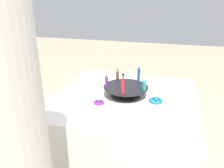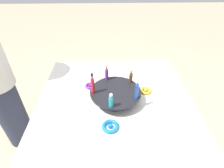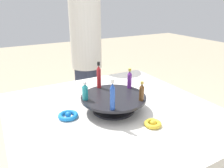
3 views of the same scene
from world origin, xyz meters
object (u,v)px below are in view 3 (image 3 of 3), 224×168
Objects in this scene: bottle_brown at (142,92)px; person_figure at (86,52)px; display_stand at (113,101)px; bottle_red at (99,76)px; bottle_blue at (112,96)px; bottle_teal at (85,91)px; ribbon_bow_blue at (68,115)px; ribbon_bow_gold at (153,124)px; bottle_purple at (130,79)px; ribbon_bow_purple at (120,91)px.

person_figure reaches higher than bottle_brown.
display_stand is at bearing -49.24° from bottle_brown.
bottle_blue is at bearing 76.76° from bottle_red.
bottle_teal is 0.63× the size of bottle_red.
ribbon_bow_blue is 0.41m from ribbon_bow_gold.
bottle_brown is 0.66× the size of bottle_red.
bottle_brown is 1.22× the size of ribbon_bow_gold.
ribbon_bow_gold is 1.16m from person_figure.
bottle_blue is 0.17m from bottle_brown.
display_stand is 0.24m from ribbon_bow_blue.
person_figure reaches higher than bottle_red.
display_stand is 2.32× the size of bottle_blue.
ribbon_bow_gold is 0.05× the size of person_figure.
bottle_purple is (-0.21, -0.18, -0.01)m from bottle_blue.
ribbon_bow_purple is at bearing -129.69° from display_stand.
bottle_teal is 0.95× the size of bottle_brown.
bottle_purple is 0.76× the size of bottle_red.
bottle_red is (0.15, -0.09, 0.02)m from bottle_purple.
bottle_red is at bearing -154.71° from ribbon_bow_blue.
bottle_blue is (0.08, 0.12, 0.10)m from display_stand.
ribbon_bow_blue reaches higher than ribbon_bow_gold.
bottle_red reaches higher than ribbon_bow_blue.
ribbon_bow_blue reaches higher than ribbon_bow_purple.
person_figure reaches higher than ribbon_bow_purple.
bottle_red is 1.50× the size of ribbon_bow_blue.
bottle_blue reaches higher than ribbon_bow_purple.
bottle_blue is 1.47× the size of ribbon_bow_blue.
bottle_teal reaches higher than ribbon_bow_gold.
person_figure is at bearing -106.68° from bottle_blue.
bottle_red is 0.22m from ribbon_bow_purple.
bottle_blue is 0.26m from ribbon_bow_blue.
bottle_blue is 1.28× the size of bottle_purple.
bottle_brown is (-0.24, 0.14, 0.00)m from bottle_teal.
bottle_purple is 1.40× the size of ribbon_bow_gold.
ribbon_bow_blue is (0.23, -0.04, -0.04)m from display_stand.
bottle_teal is at bearing 27.00° from ribbon_bow_purple.
bottle_red reaches higher than bottle_teal.
ribbon_bow_purple is at bearing -126.48° from bottle_blue.
person_figure is at bearing -118.08° from ribbon_bow_blue.
bottle_blue reaches higher than bottle_teal.
bottle_blue reaches higher than bottle_brown.
person_figure is (-0.11, -0.87, -0.03)m from bottle_purple.
bottle_blue is at bearing 53.52° from ribbon_bow_purple.
person_figure is (-0.47, -0.89, 0.09)m from ribbon_bow_blue.
ribbon_bow_blue is at bearing -13.59° from person_figure.
bottle_teal is 0.36m from ribbon_bow_gold.
ribbon_bow_blue is 1.01m from person_figure.
ribbon_bow_purple is at bearing 7.74° from person_figure.
bottle_teal reaches higher than display_stand.
bottle_blue is at bearing 58.76° from display_stand.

